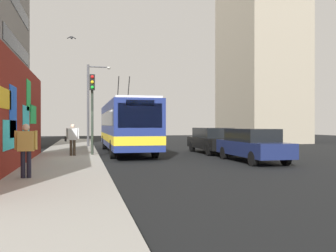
{
  "coord_description": "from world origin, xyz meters",
  "views": [
    {
      "loc": [
        -18.69,
        0.84,
        1.77
      ],
      "look_at": [
        1.13,
        -3.85,
        1.7
      ],
      "focal_mm": 38.53,
      "sensor_mm": 36.0,
      "label": 1
    }
  ],
  "objects_px": {
    "city_bus": "(126,125)",
    "pedestrian_near_wall": "(26,146)",
    "street_lamp": "(91,99)",
    "pedestrian_midblock": "(72,137)",
    "parked_car_black": "(213,140)",
    "traffic_light": "(92,101)",
    "parked_car_navy": "(252,144)"
  },
  "relations": [
    {
      "from": "pedestrian_near_wall",
      "to": "street_lamp",
      "type": "relative_size",
      "value": 0.27
    },
    {
      "from": "traffic_light",
      "to": "street_lamp",
      "type": "xyz_separation_m",
      "value": [
        8.26,
        -0.11,
        0.67
      ]
    },
    {
      "from": "parked_car_black",
      "to": "pedestrian_near_wall",
      "type": "height_order",
      "value": "pedestrian_near_wall"
    },
    {
      "from": "city_bus",
      "to": "street_lamp",
      "type": "bearing_deg",
      "value": 20.4
    },
    {
      "from": "street_lamp",
      "to": "city_bus",
      "type": "bearing_deg",
      "value": -159.6
    },
    {
      "from": "pedestrian_midblock",
      "to": "traffic_light",
      "type": "bearing_deg",
      "value": -76.6
    },
    {
      "from": "street_lamp",
      "to": "traffic_light",
      "type": "bearing_deg",
      "value": 179.25
    },
    {
      "from": "street_lamp",
      "to": "parked_car_navy",
      "type": "bearing_deg",
      "value": -149.54
    },
    {
      "from": "parked_car_black",
      "to": "pedestrian_midblock",
      "type": "xyz_separation_m",
      "value": [
        -1.51,
        8.37,
        0.28
      ]
    },
    {
      "from": "parked_car_black",
      "to": "traffic_light",
      "type": "height_order",
      "value": "traffic_light"
    },
    {
      "from": "parked_car_black",
      "to": "traffic_light",
      "type": "relative_size",
      "value": 1.13
    },
    {
      "from": "pedestrian_near_wall",
      "to": "street_lamp",
      "type": "bearing_deg",
      "value": -7.95
    },
    {
      "from": "city_bus",
      "to": "pedestrian_near_wall",
      "type": "height_order",
      "value": "city_bus"
    },
    {
      "from": "city_bus",
      "to": "pedestrian_near_wall",
      "type": "bearing_deg",
      "value": 158.33
    },
    {
      "from": "city_bus",
      "to": "parked_car_black",
      "type": "relative_size",
      "value": 2.35
    },
    {
      "from": "pedestrian_midblock",
      "to": "city_bus",
      "type": "bearing_deg",
      "value": -46.42
    },
    {
      "from": "parked_car_black",
      "to": "pedestrian_midblock",
      "type": "distance_m",
      "value": 8.51
    },
    {
      "from": "parked_car_black",
      "to": "street_lamp",
      "type": "distance_m",
      "value": 10.48
    },
    {
      "from": "parked_car_navy",
      "to": "parked_car_black",
      "type": "xyz_separation_m",
      "value": [
        5.31,
        -0.0,
        0.0
      ]
    },
    {
      "from": "pedestrian_near_wall",
      "to": "pedestrian_midblock",
      "type": "distance_m",
      "value": 7.96
    },
    {
      "from": "pedestrian_near_wall",
      "to": "street_lamp",
      "type": "xyz_separation_m",
      "value": [
        16.38,
        -2.29,
        2.62
      ]
    },
    {
      "from": "parked_car_black",
      "to": "traffic_light",
      "type": "xyz_separation_m",
      "value": [
        -1.26,
        7.35,
        2.22
      ]
    },
    {
      "from": "pedestrian_near_wall",
      "to": "traffic_light",
      "type": "distance_m",
      "value": 8.63
    },
    {
      "from": "parked_car_navy",
      "to": "pedestrian_midblock",
      "type": "height_order",
      "value": "pedestrian_midblock"
    },
    {
      "from": "pedestrian_midblock",
      "to": "parked_car_navy",
      "type": "bearing_deg",
      "value": -114.43
    },
    {
      "from": "traffic_light",
      "to": "street_lamp",
      "type": "relative_size",
      "value": 0.7
    },
    {
      "from": "city_bus",
      "to": "pedestrian_near_wall",
      "type": "relative_size",
      "value": 6.97
    },
    {
      "from": "city_bus",
      "to": "pedestrian_midblock",
      "type": "relative_size",
      "value": 6.93
    },
    {
      "from": "street_lamp",
      "to": "parked_car_black",
      "type": "bearing_deg",
      "value": -134.02
    },
    {
      "from": "pedestrian_near_wall",
      "to": "traffic_light",
      "type": "height_order",
      "value": "traffic_light"
    },
    {
      "from": "city_bus",
      "to": "traffic_light",
      "type": "height_order",
      "value": "city_bus"
    },
    {
      "from": "parked_car_navy",
      "to": "traffic_light",
      "type": "height_order",
      "value": "traffic_light"
    }
  ]
}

